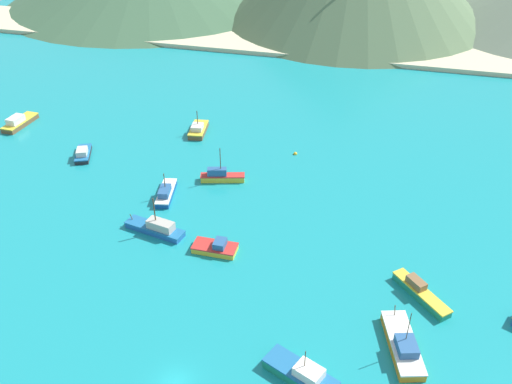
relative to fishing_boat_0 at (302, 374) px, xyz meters
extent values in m
cube|color=teal|center=(-14.03, 25.62, -1.18)|extent=(260.00, 280.00, 0.50)
cube|color=#198466|center=(-0.19, 0.09, -0.35)|extent=(9.34, 6.37, 1.17)
cube|color=#1E669E|center=(-0.19, 0.09, 0.33)|extent=(9.53, 6.50, 0.20)
cube|color=silver|center=(0.82, -0.36, 1.04)|extent=(3.84, 3.39, 1.21)
cylinder|color=#4C3823|center=(0.24, -0.10, 2.87)|extent=(0.11, 0.11, 2.46)
cube|color=brown|center=(-32.95, 56.23, -0.43)|extent=(4.07, 7.76, 1.02)
cube|color=gold|center=(-32.95, 56.23, 0.18)|extent=(4.15, 7.92, 0.20)
cube|color=beige|center=(-32.82, 55.31, 0.80)|extent=(2.67, 3.19, 1.02)
cylinder|color=#4C3823|center=(-32.90, 55.89, 2.77)|extent=(0.17, 0.17, 2.93)
cube|color=gold|center=(-17.14, 19.67, -0.52)|extent=(6.64, 3.11, 0.84)
cube|color=red|center=(-17.14, 19.67, 0.00)|extent=(6.77, 3.17, 0.20)
cube|color=#28568C|center=(-16.32, 19.68, 0.63)|extent=(1.72, 2.31, 1.05)
cube|color=#1E5BA8|center=(-27.93, 21.75, -0.51)|extent=(10.22, 4.41, 0.84)
cube|color=#1E669E|center=(-27.93, 21.75, 0.01)|extent=(10.43, 4.49, 0.20)
cube|color=#B2ADA3|center=(-26.71, 21.51, 0.80)|extent=(4.66, 2.69, 1.39)
cylinder|color=#4C3823|center=(-32.31, 22.64, 0.49)|extent=(0.53, 0.22, 1.15)
cylinder|color=#4C3823|center=(-27.57, 21.68, 3.53)|extent=(0.19, 0.19, 4.07)
cube|color=gold|center=(-22.12, 39.17, -0.41)|extent=(8.11, 3.85, 1.04)
cube|color=red|center=(-22.12, 39.17, 0.21)|extent=(8.27, 3.93, 0.20)
cube|color=#28568C|center=(-23.07, 38.91, 0.98)|extent=(3.72, 2.24, 1.34)
cylinder|color=#4C3823|center=(-22.40, 39.10, 3.73)|extent=(0.15, 0.15, 4.17)
cube|color=#198466|center=(13.30, 17.32, -0.41)|extent=(7.93, 8.26, 1.04)
cube|color=gold|center=(13.30, 17.32, 0.21)|extent=(8.08, 8.42, 0.20)
cube|color=brown|center=(12.48, 18.19, 0.84)|extent=(3.00, 3.06, 1.06)
cube|color=brown|center=(-71.79, 49.63, -0.45)|extent=(3.39, 9.09, 0.97)
cube|color=gold|center=(-71.79, 49.63, 0.14)|extent=(3.46, 9.27, 0.20)
cube|color=silver|center=(-71.85, 48.51, 0.91)|extent=(2.39, 3.84, 1.34)
cube|color=#14478C|center=(-30.16, 31.83, -0.49)|extent=(3.88, 8.38, 0.89)
cube|color=white|center=(-30.16, 31.83, 0.05)|extent=(3.95, 8.54, 0.20)
cube|color=#28568C|center=(-29.96, 30.84, 0.70)|extent=(2.40, 3.73, 1.09)
cylinder|color=#4C3823|center=(-30.10, 31.52, 2.55)|extent=(0.16, 0.16, 2.61)
cube|color=orange|center=(11.14, 7.62, -0.38)|extent=(5.82, 10.52, 1.11)
cube|color=white|center=(11.14, 7.62, 0.27)|extent=(5.94, 10.73, 0.20)
cube|color=#28568C|center=(11.49, 6.41, 0.95)|extent=(3.12, 3.64, 1.15)
cylinder|color=#4C3823|center=(9.86, 11.95, 0.95)|extent=(0.30, 0.65, 1.50)
cylinder|color=#4C3823|center=(11.32, 7.01, 3.69)|extent=(0.10, 0.10, 4.32)
cube|color=#232328|center=(-51.44, 40.78, -0.54)|extent=(5.01, 7.23, 0.78)
cube|color=#1E669E|center=(-51.44, 40.78, -0.05)|extent=(5.11, 7.37, 0.20)
cube|color=beige|center=(-51.11, 40.00, 0.59)|extent=(2.92, 3.45, 1.08)
sphere|color=gold|center=(-11.12, 52.19, -0.81)|extent=(0.73, 0.73, 0.73)
cube|color=beige|center=(-14.03, 118.49, -0.33)|extent=(247.00, 24.69, 1.20)
cylinder|color=#B7332D|center=(-7.08, 123.07, 11.59)|extent=(0.72, 0.72, 25.04)
camera|label=1|loc=(5.18, -40.71, 52.13)|focal=38.02mm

